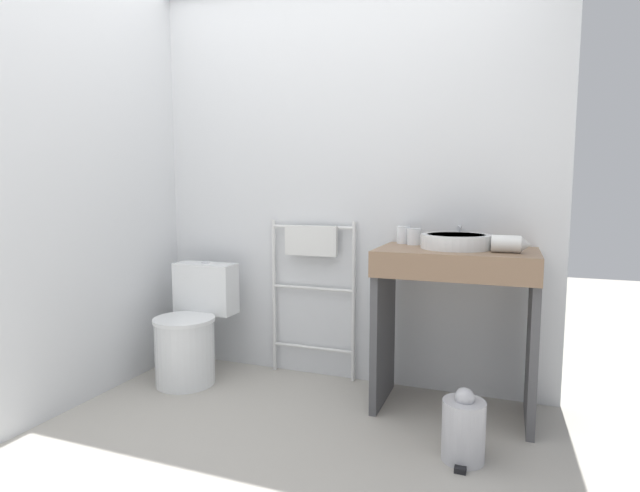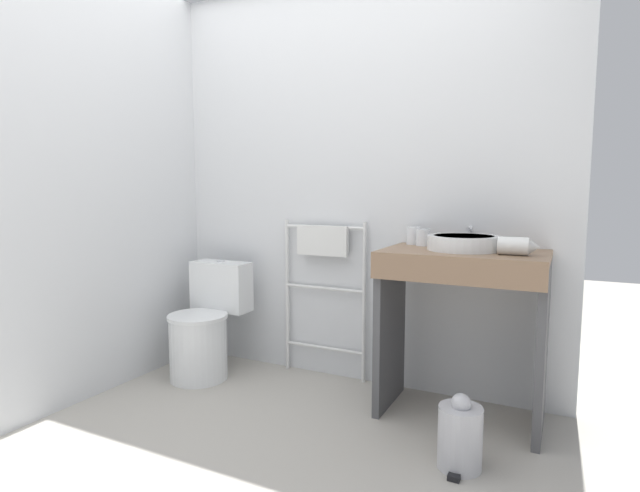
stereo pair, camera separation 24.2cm
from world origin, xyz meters
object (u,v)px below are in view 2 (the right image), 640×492
at_px(sink_basin, 464,242).
at_px(cup_near_wall, 413,236).
at_px(cup_near_edge, 423,237).
at_px(towel_radiator, 323,265).
at_px(trash_bin, 460,436).
at_px(hair_dryer, 516,246).
at_px(toilet, 205,328).

relative_size(sink_basin, cup_near_wall, 3.68).
bearing_deg(cup_near_edge, towel_radiator, 173.43).
xyz_separation_m(towel_radiator, cup_near_edge, (0.66, -0.08, 0.21)).
bearing_deg(cup_near_edge, trash_bin, -61.12).
bearing_deg(hair_dryer, sink_basin, 161.54).
height_order(toilet, hair_dryer, hair_dryer).
bearing_deg(hair_dryer, towel_radiator, 166.82).
bearing_deg(trash_bin, hair_dryer, 70.41).
height_order(cup_near_edge, trash_bin, cup_near_edge).
relative_size(toilet, hair_dryer, 3.95).
bearing_deg(hair_dryer, cup_near_wall, 156.65).
relative_size(cup_near_wall, trash_bin, 0.30).
height_order(toilet, trash_bin, toilet).
bearing_deg(trash_bin, sink_basin, 101.58).
distance_m(towel_radiator, sink_basin, 0.94).
xyz_separation_m(cup_near_wall, trash_bin, (0.42, -0.69, -0.80)).
bearing_deg(cup_near_wall, hair_dryer, -23.35).
distance_m(sink_basin, cup_near_edge, 0.27).
xyz_separation_m(sink_basin, cup_near_wall, (-0.31, 0.16, 0.01)).
bearing_deg(towel_radiator, hair_dryer, -13.18).
relative_size(cup_near_wall, hair_dryer, 0.54).
height_order(sink_basin, trash_bin, sink_basin).
distance_m(toilet, hair_dryer, 1.96).
height_order(cup_near_wall, trash_bin, cup_near_wall).
relative_size(sink_basin, trash_bin, 1.11).
relative_size(cup_near_edge, trash_bin, 0.28).
height_order(sink_basin, cup_near_wall, cup_near_wall).
distance_m(cup_near_edge, trash_bin, 1.08).
height_order(cup_near_wall, cup_near_edge, cup_near_wall).
distance_m(toilet, cup_near_wall, 1.46).
height_order(towel_radiator, hair_dryer, towel_radiator).
bearing_deg(sink_basin, toilet, -174.86).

